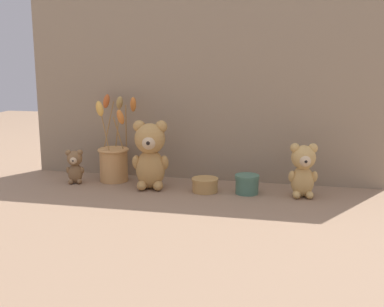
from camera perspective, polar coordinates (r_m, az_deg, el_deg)
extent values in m
plane|color=#8E7056|center=(1.63, -0.16, -4.43)|extent=(4.00, 4.00, 0.00)
cube|color=gray|center=(1.73, 1.09, 8.75)|extent=(1.29, 0.02, 0.73)
ellipsoid|color=tan|center=(1.65, -4.90, -1.81)|extent=(0.11, 0.10, 0.14)
sphere|color=tan|center=(1.63, -4.97, 1.79)|extent=(0.10, 0.10, 0.10)
sphere|color=#D1B289|center=(1.60, -5.13, 1.33)|extent=(0.05, 0.05, 0.05)
sphere|color=black|center=(1.57, -5.23, 1.23)|extent=(0.01, 0.01, 0.01)
sphere|color=tan|center=(1.62, -3.67, 3.20)|extent=(0.04, 0.04, 0.04)
sphere|color=tan|center=(1.63, -6.30, 3.20)|extent=(0.04, 0.04, 0.04)
ellipsoid|color=tan|center=(1.64, -3.30, -1.08)|extent=(0.04, 0.05, 0.06)
ellipsoid|color=tan|center=(1.65, -6.59, -1.05)|extent=(0.04, 0.05, 0.06)
ellipsoid|color=tan|center=(1.63, -4.04, -3.80)|extent=(0.04, 0.06, 0.03)
ellipsoid|color=tan|center=(1.64, -5.95, -3.77)|extent=(0.04, 0.06, 0.03)
ellipsoid|color=tan|center=(1.59, 12.96, -3.24)|extent=(0.08, 0.07, 0.10)
sphere|color=tan|center=(1.57, 13.08, -0.46)|extent=(0.08, 0.08, 0.08)
sphere|color=#D1B289|center=(1.55, 13.25, -0.85)|extent=(0.04, 0.04, 0.04)
sphere|color=black|center=(1.53, 13.35, -0.95)|extent=(0.01, 0.01, 0.01)
sphere|color=tan|center=(1.57, 14.14, 0.62)|extent=(0.03, 0.03, 0.03)
sphere|color=tan|center=(1.56, 12.12, 0.65)|extent=(0.03, 0.03, 0.03)
ellipsoid|color=tan|center=(1.59, 14.28, -2.68)|extent=(0.03, 0.04, 0.05)
ellipsoid|color=tan|center=(1.58, 11.75, -2.66)|extent=(0.03, 0.04, 0.05)
ellipsoid|color=tan|center=(1.58, 13.76, -4.78)|extent=(0.03, 0.04, 0.03)
ellipsoid|color=tan|center=(1.58, 12.28, -4.78)|extent=(0.03, 0.04, 0.03)
ellipsoid|color=olive|center=(1.77, -13.66, -2.29)|extent=(0.06, 0.05, 0.07)
sphere|color=olive|center=(1.76, -13.74, -0.56)|extent=(0.05, 0.05, 0.05)
sphere|color=#D1B289|center=(1.74, -13.86, -0.80)|extent=(0.03, 0.03, 0.03)
sphere|color=black|center=(1.73, -13.93, -0.86)|extent=(0.01, 0.01, 0.01)
sphere|color=olive|center=(1.75, -13.15, 0.13)|extent=(0.02, 0.02, 0.02)
sphere|color=olive|center=(1.76, -14.40, 0.11)|extent=(0.02, 0.02, 0.02)
ellipsoid|color=olive|center=(1.76, -12.91, -1.93)|extent=(0.02, 0.03, 0.03)
ellipsoid|color=olive|center=(1.77, -14.49, -1.94)|extent=(0.02, 0.03, 0.03)
ellipsoid|color=olive|center=(1.76, -13.26, -3.25)|extent=(0.02, 0.03, 0.02)
ellipsoid|color=olive|center=(1.76, -14.17, -3.25)|extent=(0.02, 0.03, 0.02)
cylinder|color=tan|center=(1.77, -9.25, -1.31)|extent=(0.10, 0.10, 0.12)
torus|color=tan|center=(1.75, -9.31, 0.43)|extent=(0.11, 0.11, 0.01)
cylinder|color=#9E7542|center=(1.78, -9.82, 3.44)|extent=(0.04, 0.03, 0.17)
ellipsoid|color=#C65B28|center=(1.79, -10.11, 6.13)|extent=(0.04, 0.04, 0.06)
cylinder|color=#9E7542|center=(1.77, -8.76, 3.36)|extent=(0.03, 0.01, 0.16)
ellipsoid|color=tan|center=(1.77, -8.58, 5.98)|extent=(0.04, 0.03, 0.05)
cylinder|color=#9E7542|center=(1.71, -10.33, 2.85)|extent=(0.04, 0.02, 0.15)
ellipsoid|color=gold|center=(1.69, -10.89, 5.24)|extent=(0.04, 0.04, 0.06)
cylinder|color=#9E7542|center=(1.74, -7.83, 3.21)|extent=(0.03, 0.06, 0.16)
ellipsoid|color=orange|center=(1.73, -6.99, 5.81)|extent=(0.03, 0.04, 0.06)
cylinder|color=#9E7542|center=(1.71, -8.73, 2.38)|extent=(0.03, 0.03, 0.12)
ellipsoid|color=orange|center=(1.69, -8.47, 4.29)|extent=(0.04, 0.04, 0.06)
cylinder|color=#47705B|center=(1.60, 6.53, -3.84)|extent=(0.08, 0.08, 0.05)
cylinder|color=#47705B|center=(1.59, 6.56, -2.74)|extent=(0.08, 0.08, 0.01)
cylinder|color=tan|center=(1.61, 1.54, -3.91)|extent=(0.08, 0.08, 0.04)
cylinder|color=tan|center=(1.61, 1.54, -3.11)|extent=(0.09, 0.09, 0.01)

